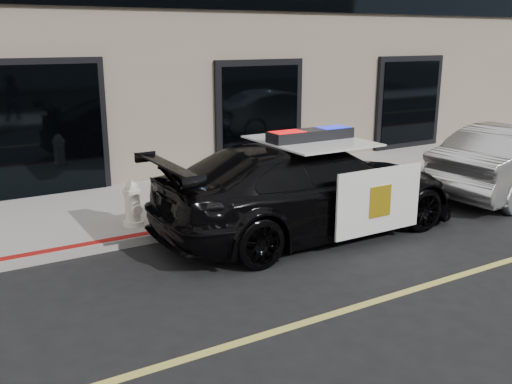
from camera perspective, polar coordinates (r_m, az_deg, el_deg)
ground at (r=6.50m, az=-1.97°, el=-14.93°), size 120.00×120.00×0.00m
sidewalk_n at (r=11.00m, az=-15.33°, el=-2.16°), size 60.00×3.50×0.15m
police_car at (r=9.69m, az=5.38°, el=0.49°), size 2.51×5.49×1.79m
fire_hydrant at (r=9.88m, az=-12.22°, el=-1.23°), size 0.36×0.50×0.79m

